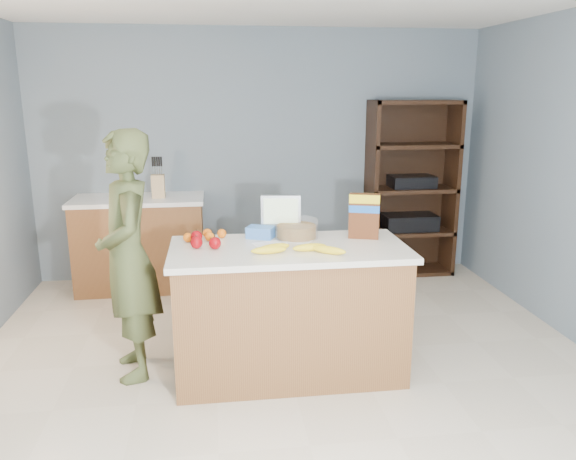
{
  "coord_description": "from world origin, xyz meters",
  "views": [
    {
      "loc": [
        -0.48,
        -3.21,
        1.9
      ],
      "look_at": [
        0.0,
        0.35,
        1.0
      ],
      "focal_mm": 35.0,
      "sensor_mm": 36.0,
      "label": 1
    }
  ],
  "objects": [
    {
      "name": "floor",
      "position": [
        0.0,
        0.0,
        0.0
      ],
      "size": [
        4.5,
        5.0,
        0.02
      ],
      "primitive_type": "cube",
      "color": "beige",
      "rests_on": "ground"
    },
    {
      "name": "walls",
      "position": [
        0.0,
        0.0,
        1.65
      ],
      "size": [
        4.52,
        5.02,
        2.51
      ],
      "color": "slate",
      "rests_on": "ground"
    },
    {
      "name": "counter_peninsula",
      "position": [
        0.0,
        0.3,
        0.42
      ],
      "size": [
        1.56,
        0.76,
        0.9
      ],
      "color": "brown",
      "rests_on": "ground"
    },
    {
      "name": "back_cabinet",
      "position": [
        -1.2,
        2.2,
        0.45
      ],
      "size": [
        1.24,
        0.62,
        0.9
      ],
      "color": "brown",
      "rests_on": "ground"
    },
    {
      "name": "shelving_unit",
      "position": [
        1.55,
        2.35,
        0.86
      ],
      "size": [
        0.9,
        0.4,
        1.8
      ],
      "color": "black",
      "rests_on": "ground"
    },
    {
      "name": "person",
      "position": [
        -1.05,
        0.44,
        0.83
      ],
      "size": [
        0.53,
        0.68,
        1.67
      ],
      "primitive_type": "imported",
      "rotation": [
        0.0,
        0.0,
        -1.34
      ],
      "color": "#464E29",
      "rests_on": "ground"
    },
    {
      "name": "knife_block",
      "position": [
        -1.0,
        2.17,
        1.02
      ],
      "size": [
        0.12,
        0.1,
        0.31
      ],
      "color": "tan",
      "rests_on": "back_cabinet"
    },
    {
      "name": "envelopes",
      "position": [
        -0.03,
        0.41,
        0.9
      ],
      "size": [
        0.42,
        0.23,
        0.0
      ],
      "color": "white",
      "rests_on": "counter_peninsula"
    },
    {
      "name": "bananas",
      "position": [
        0.02,
        0.16,
        0.93
      ],
      "size": [
        0.6,
        0.25,
        0.05
      ],
      "color": "yellow",
      "rests_on": "counter_peninsula"
    },
    {
      "name": "apples",
      "position": [
        -0.56,
        0.38,
        0.94
      ],
      "size": [
        0.2,
        0.26,
        0.08
      ],
      "color": "#92040A",
      "rests_on": "counter_peninsula"
    },
    {
      "name": "oranges",
      "position": [
        -0.55,
        0.54,
        0.93
      ],
      "size": [
        0.29,
        0.17,
        0.06
      ],
      "color": "orange",
      "rests_on": "counter_peninsula"
    },
    {
      "name": "blue_carton",
      "position": [
        -0.17,
        0.55,
        0.94
      ],
      "size": [
        0.21,
        0.18,
        0.08
      ],
      "primitive_type": "cube",
      "rotation": [
        0.0,
        0.0,
        -0.41
      ],
      "color": "blue",
      "rests_on": "counter_peninsula"
    },
    {
      "name": "salad_bowl",
      "position": [
        0.08,
        0.52,
        0.96
      ],
      "size": [
        0.3,
        0.3,
        0.13
      ],
      "color": "#267219",
      "rests_on": "counter_peninsula"
    },
    {
      "name": "tv",
      "position": [
        -0.01,
        0.63,
        1.06
      ],
      "size": [
        0.28,
        0.12,
        0.28
      ],
      "color": "silver",
      "rests_on": "counter_peninsula"
    },
    {
      "name": "cereal_box",
      "position": [
        0.54,
        0.45,
        1.08
      ],
      "size": [
        0.22,
        0.14,
        0.31
      ],
      "color": "#592B14",
      "rests_on": "counter_peninsula"
    }
  ]
}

